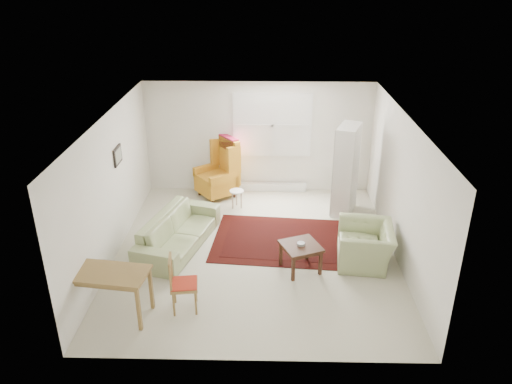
{
  "coord_description": "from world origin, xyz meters",
  "views": [
    {
      "loc": [
        0.18,
        -7.8,
        4.77
      ],
      "look_at": [
        0.0,
        0.3,
        1.05
      ],
      "focal_mm": 35.0,
      "sensor_mm": 36.0,
      "label": 1
    }
  ],
  "objects_px": {
    "sofa": "(178,225)",
    "wingback_chair": "(216,168)",
    "stool": "(237,199)",
    "armchair": "(366,241)",
    "desk": "(109,294)",
    "desk_chair": "(184,283)",
    "cabinet": "(346,170)",
    "coffee_table": "(300,257)"
  },
  "relations": [
    {
      "from": "armchair",
      "to": "stool",
      "type": "bearing_deg",
      "value": -125.05
    },
    {
      "from": "wingback_chair",
      "to": "desk_chair",
      "type": "relative_size",
      "value": 1.47
    },
    {
      "from": "armchair",
      "to": "coffee_table",
      "type": "height_order",
      "value": "armchair"
    },
    {
      "from": "sofa",
      "to": "desk",
      "type": "height_order",
      "value": "sofa"
    },
    {
      "from": "coffee_table",
      "to": "stool",
      "type": "xyz_separation_m",
      "value": [
        -1.22,
        2.37,
        -0.04
      ]
    },
    {
      "from": "cabinet",
      "to": "desk_chair",
      "type": "distance_m",
      "value": 4.4
    },
    {
      "from": "armchair",
      "to": "coffee_table",
      "type": "bearing_deg",
      "value": -69.68
    },
    {
      "from": "sofa",
      "to": "desk_chair",
      "type": "distance_m",
      "value": 1.88
    },
    {
      "from": "stool",
      "to": "cabinet",
      "type": "height_order",
      "value": "cabinet"
    },
    {
      "from": "stool",
      "to": "armchair",
      "type": "bearing_deg",
      "value": -41.64
    },
    {
      "from": "cabinet",
      "to": "desk",
      "type": "bearing_deg",
      "value": -117.58
    },
    {
      "from": "cabinet",
      "to": "desk",
      "type": "height_order",
      "value": "cabinet"
    },
    {
      "from": "wingback_chair",
      "to": "desk",
      "type": "relative_size",
      "value": 1.12
    },
    {
      "from": "stool",
      "to": "desk_chair",
      "type": "relative_size",
      "value": 0.44
    },
    {
      "from": "coffee_table",
      "to": "cabinet",
      "type": "distance_m",
      "value": 2.55
    },
    {
      "from": "coffee_table",
      "to": "desk",
      "type": "bearing_deg",
      "value": -156.17
    },
    {
      "from": "sofa",
      "to": "wingback_chair",
      "type": "xyz_separation_m",
      "value": [
        0.49,
        2.19,
        0.24
      ]
    },
    {
      "from": "sofa",
      "to": "armchair",
      "type": "bearing_deg",
      "value": -82.18
    },
    {
      "from": "coffee_table",
      "to": "stool",
      "type": "height_order",
      "value": "coffee_table"
    },
    {
      "from": "armchair",
      "to": "desk",
      "type": "height_order",
      "value": "armchair"
    },
    {
      "from": "wingback_chair",
      "to": "cabinet",
      "type": "bearing_deg",
      "value": 38.27
    },
    {
      "from": "cabinet",
      "to": "desk_chair",
      "type": "xyz_separation_m",
      "value": [
        -2.83,
        -3.33,
        -0.48
      ]
    },
    {
      "from": "armchair",
      "to": "wingback_chair",
      "type": "relative_size",
      "value": 0.78
    },
    {
      "from": "wingback_chair",
      "to": "cabinet",
      "type": "distance_m",
      "value": 2.84
    },
    {
      "from": "cabinet",
      "to": "sofa",
      "type": "bearing_deg",
      "value": -134.67
    },
    {
      "from": "sofa",
      "to": "wingback_chair",
      "type": "distance_m",
      "value": 2.26
    },
    {
      "from": "armchair",
      "to": "stool",
      "type": "xyz_separation_m",
      "value": [
        -2.35,
        2.09,
        -0.21
      ]
    },
    {
      "from": "wingback_chair",
      "to": "stool",
      "type": "bearing_deg",
      "value": 3.27
    },
    {
      "from": "coffee_table",
      "to": "desk",
      "type": "xyz_separation_m",
      "value": [
        -2.87,
        -1.27,
        0.13
      ]
    },
    {
      "from": "stool",
      "to": "desk",
      "type": "xyz_separation_m",
      "value": [
        -1.66,
        -3.64,
        0.18
      ]
    },
    {
      "from": "sofa",
      "to": "wingback_chair",
      "type": "bearing_deg",
      "value": 3.08
    },
    {
      "from": "armchair",
      "to": "wingback_chair",
      "type": "height_order",
      "value": "wingback_chair"
    },
    {
      "from": "coffee_table",
      "to": "stool",
      "type": "bearing_deg",
      "value": 117.21
    },
    {
      "from": "stool",
      "to": "desk",
      "type": "height_order",
      "value": "desk"
    },
    {
      "from": "desk_chair",
      "to": "desk",
      "type": "bearing_deg",
      "value": 91.63
    },
    {
      "from": "wingback_chair",
      "to": "coffee_table",
      "type": "xyz_separation_m",
      "value": [
        1.7,
        -2.93,
        -0.42
      ]
    },
    {
      "from": "sofa",
      "to": "desk_chair",
      "type": "xyz_separation_m",
      "value": [
        0.4,
        -1.84,
        0.02
      ]
    },
    {
      "from": "sofa",
      "to": "desk",
      "type": "distance_m",
      "value": 2.12
    },
    {
      "from": "coffee_table",
      "to": "desk_chair",
      "type": "bearing_deg",
      "value": -148.6
    },
    {
      "from": "wingback_chair",
      "to": "coffee_table",
      "type": "relative_size",
      "value": 2.23
    },
    {
      "from": "stool",
      "to": "cabinet",
      "type": "relative_size",
      "value": 0.21
    },
    {
      "from": "armchair",
      "to": "stool",
      "type": "height_order",
      "value": "armchair"
    }
  ]
}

